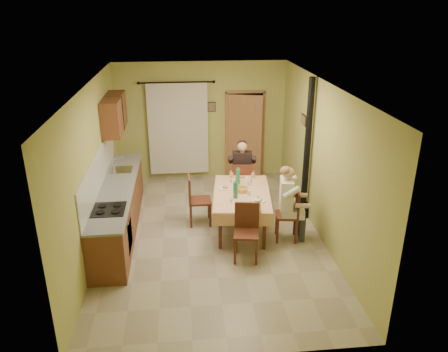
{
  "coord_description": "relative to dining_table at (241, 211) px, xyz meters",
  "views": [
    {
      "loc": [
        -0.49,
        -7.11,
        4.07
      ],
      "look_at": [
        0.25,
        0.1,
        1.15
      ],
      "focal_mm": 35.0,
      "sensor_mm": 36.0,
      "label": 1
    }
  ],
  "objects": [
    {
      "name": "tableware",
      "position": [
        0.01,
        -0.11,
        0.45
      ],
      "size": [
        0.79,
        1.68,
        0.33
      ],
      "color": "white",
      "rests_on": "dining_table"
    },
    {
      "name": "upper_cabinets",
      "position": [
        -2.41,
        1.48,
        1.57
      ],
      "size": [
        0.35,
        1.4,
        0.7
      ],
      "primitive_type": "cube",
      "color": "brown",
      "rests_on": "room_shell"
    },
    {
      "name": "curtain",
      "position": [
        -1.14,
        2.68,
        0.88
      ],
      "size": [
        1.7,
        0.07,
        2.22
      ],
      "color": "black",
      "rests_on": "ground"
    },
    {
      "name": "kitchen_run",
      "position": [
        -2.3,
        0.18,
        0.1
      ],
      "size": [
        0.64,
        3.64,
        1.56
      ],
      "color": "brown",
      "rests_on": "ground"
    },
    {
      "name": "man_far",
      "position": [
        0.15,
        1.05,
        0.5
      ],
      "size": [
        0.61,
        0.5,
        1.39
      ],
      "rotation": [
        0.0,
        0.0,
        -0.11
      ],
      "color": "black",
      "rests_on": "chair_far"
    },
    {
      "name": "dining_table",
      "position": [
        0.0,
        0.0,
        0.0
      ],
      "size": [
        1.24,
        1.84,
        0.76
      ],
      "rotation": [
        0.0,
        0.0,
        -0.12
      ],
      "color": "#E8A97A",
      "rests_on": "ground"
    },
    {
      "name": "chair_near",
      "position": [
        -0.06,
        -1.04,
        -0.09
      ],
      "size": [
        0.48,
        0.48,
        0.97
      ],
      "rotation": [
        0.0,
        0.0,
        2.96
      ],
      "color": "#532616",
      "rests_on": "ground"
    },
    {
      "name": "chair_left",
      "position": [
        -0.78,
        0.32,
        -0.09
      ],
      "size": [
        0.43,
        0.43,
        0.99
      ],
      "rotation": [
        0.0,
        0.0,
        -1.57
      ],
      "color": "#532616",
      "rests_on": "ground"
    },
    {
      "name": "floor",
      "position": [
        -0.59,
        -0.22,
        -0.38
      ],
      "size": [
        4.0,
        6.0,
        0.01
      ],
      "primitive_type": "cube",
      "color": "tan",
      "rests_on": "ground"
    },
    {
      "name": "room_shell",
      "position": [
        -0.59,
        -0.22,
        1.44
      ],
      "size": [
        4.04,
        6.04,
        2.82
      ],
      "color": "tan",
      "rests_on": "ground"
    },
    {
      "name": "stove_flue",
      "position": [
        1.31,
        0.38,
        0.64
      ],
      "size": [
        0.24,
        0.24,
        2.8
      ],
      "color": "black",
      "rests_on": "ground"
    },
    {
      "name": "man_right",
      "position": [
        0.76,
        -0.46,
        0.5
      ],
      "size": [
        0.52,
        0.62,
        1.39
      ],
      "rotation": [
        0.0,
        0.0,
        1.41
      ],
      "color": "silver",
      "rests_on": "chair_right"
    },
    {
      "name": "picture_back",
      "position": [
        -0.34,
        2.75,
        1.37
      ],
      "size": [
        0.19,
        0.03,
        0.23
      ],
      "primitive_type": "cube",
      "color": "black",
      "rests_on": "room_shell"
    },
    {
      "name": "chair_far",
      "position": [
        0.15,
        1.04,
        -0.09
      ],
      "size": [
        0.46,
        0.46,
        0.98
      ],
      "rotation": [
        0.0,
        0.0,
        -0.11
      ],
      "color": "#532616",
      "rests_on": "ground"
    },
    {
      "name": "doorway",
      "position": [
        0.45,
        2.7,
        0.67
      ],
      "size": [
        0.96,
        0.29,
        2.15
      ],
      "color": "black",
      "rests_on": "ground"
    },
    {
      "name": "chair_right",
      "position": [
        0.77,
        -0.46,
        -0.09
      ],
      "size": [
        0.45,
        0.45,
        0.95
      ],
      "rotation": [
        0.0,
        0.0,
        1.41
      ],
      "color": "#532616",
      "rests_on": "ground"
    },
    {
      "name": "picture_right",
      "position": [
        1.38,
        0.98,
        1.47
      ],
      "size": [
        0.03,
        0.31,
        0.21
      ],
      "primitive_type": "cube",
      "color": "brown",
      "rests_on": "room_shell"
    }
  ]
}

